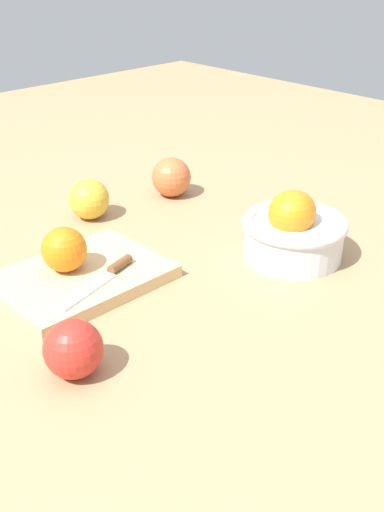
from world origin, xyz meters
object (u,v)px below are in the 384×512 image
Objects in this scene: apple_front_left at (89,199)px; apple_back_right at (73,349)px; bowl at (293,230)px; apple_front_left_2 at (171,177)px; orange_on_board at (64,249)px; knife at (106,275)px; cutting_board at (81,278)px.

apple_back_right is (0.27, 0.35, -0.00)m from apple_front_left.
apple_front_left is (0.14, -0.35, -0.01)m from bowl.
apple_front_left_2 is at bearing -143.85° from apple_back_right.
bowl is 0.38m from apple_front_left.
apple_front_left is at bearing -127.68° from apple_back_right.
bowl is 2.49× the size of orange_on_board.
knife is (-0.03, 0.06, -0.03)m from orange_on_board.
apple_front_left_2 is at bearing -95.97° from bowl.
bowl reaches higher than orange_on_board.
orange_on_board reaches higher than apple_front_left.
bowl is 0.34m from cutting_board.
cutting_board is (0.29, -0.16, -0.04)m from bowl.
orange_on_board is 0.07m from knife.
apple_front_left_2 is at bearing -153.84° from cutting_board.
apple_back_right is at bearing 53.59° from cutting_board.
apple_front_left is at bearing -67.44° from bowl.
orange_on_board reaches higher than apple_front_left_2.
bowl is 2.26× the size of apple_front_left.
apple_front_left reaches higher than apple_back_right.
apple_back_right is (0.14, 0.13, 0.01)m from knife.
apple_back_right is (0.11, 0.19, -0.02)m from orange_on_board.
bowl is at bearing 112.56° from apple_front_left.
apple_front_left is 1.04× the size of apple_back_right.
apple_front_left_2 is 1.09× the size of apple_back_right.
apple_front_left is at bearing -134.09° from orange_on_board.
bowl reaches higher than apple_back_right.
bowl is 0.42m from apple_back_right.
bowl is 0.30m from knife.
orange_on_board is 0.91× the size of apple_front_left.
knife is 2.19× the size of apple_back_right.
orange_on_board is at bearing -62.07° from cutting_board.
apple_front_left is 0.18m from apple_front_left_2.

